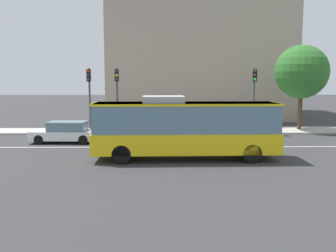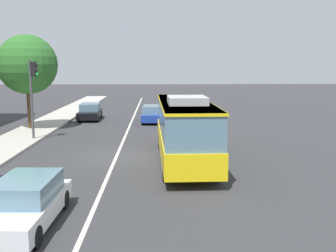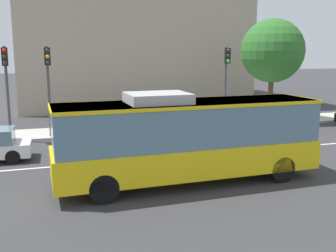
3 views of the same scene
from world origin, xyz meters
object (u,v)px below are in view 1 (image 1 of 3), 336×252
traffic_light_far_corner (254,89)px  street_tree_kerbside_left (302,72)px  traffic_light_near_corner (117,89)px  traffic_light_mid_block (89,89)px  sedan_white (66,132)px  transit_bus (185,126)px

traffic_light_far_corner → street_tree_kerbside_left: size_ratio=0.72×
traffic_light_near_corner → traffic_light_far_corner: (10.85, -0.04, 0.00)m
traffic_light_near_corner → street_tree_kerbside_left: street_tree_kerbside_left is taller
traffic_light_near_corner → traffic_light_mid_block: size_ratio=1.00×
traffic_light_near_corner → sedan_white: bearing=-42.9°
transit_bus → traffic_light_near_corner: size_ratio=1.93×
sedan_white → traffic_light_far_corner: bearing=-162.6°
traffic_light_far_corner → street_tree_kerbside_left: street_tree_kerbside_left is taller
transit_bus → sedan_white: transit_bus is taller
transit_bus → traffic_light_far_corner: size_ratio=1.93×
traffic_light_near_corner → street_tree_kerbside_left: size_ratio=0.72×
sedan_white → transit_bus: bearing=147.0°
sedan_white → traffic_light_near_corner: bearing=-126.6°
street_tree_kerbside_left → traffic_light_mid_block: bearing=-174.1°
sedan_white → street_tree_kerbside_left: (18.29, 5.60, 4.23)m
traffic_light_near_corner → traffic_light_mid_block: 2.16m
traffic_light_mid_block → traffic_light_far_corner: 13.00m
sedan_white → traffic_light_near_corner: size_ratio=0.88×
traffic_light_mid_block → traffic_light_far_corner: bearing=87.4°
traffic_light_near_corner → traffic_light_mid_block: same height
street_tree_kerbside_left → traffic_light_far_corner: bearing=-158.7°
transit_bus → traffic_light_far_corner: 11.31m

